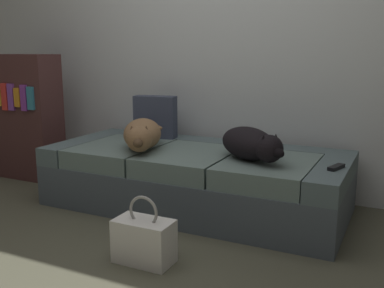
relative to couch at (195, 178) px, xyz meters
The scene contains 9 objects.
ground_plane 1.06m from the couch, 90.00° to the right, with size 10.00×10.00×0.00m, color #4E4D3C.
back_wall 1.33m from the couch, 90.00° to the left, with size 6.40×0.10×2.80m, color silver.
couch is the anchor object (origin of this frame).
dog_tan 0.50m from the couch, 153.67° to the right, with size 0.45×0.61×0.22m.
dog_dark 0.58m from the couch, 15.20° to the right, with size 0.57×0.48×0.21m.
tv_remote 1.03m from the couch, ahead, with size 0.04×0.15×0.02m, color black.
throw_pillow 0.68m from the couch, 151.01° to the left, with size 0.34×0.12×0.34m, color #383F53.
handbag 0.93m from the couch, 81.73° to the right, with size 0.32×0.18×0.38m.
bookshelf 1.71m from the couch, behind, with size 0.56×0.30×1.10m.
Camera 1 is at (1.37, -1.82, 1.14)m, focal length 42.08 mm.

